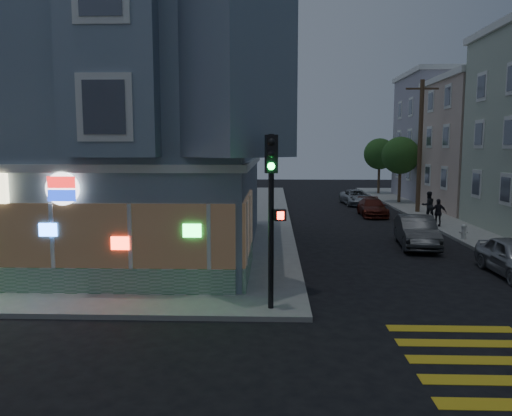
# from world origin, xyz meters

# --- Properties ---
(ground) EXTENTS (120.00, 120.00, 0.00)m
(ground) POSITION_xyz_m (0.00, 0.00, 0.00)
(ground) COLOR black
(ground) RESTS_ON ground
(sidewalk_nw) EXTENTS (33.00, 42.00, 0.15)m
(sidewalk_nw) POSITION_xyz_m (-13.50, 23.00, 0.07)
(sidewalk_nw) COLOR gray
(sidewalk_nw) RESTS_ON ground
(corner_building) EXTENTS (14.60, 14.60, 11.40)m
(corner_building) POSITION_xyz_m (-6.00, 10.98, 5.82)
(corner_building) COLOR slate
(corner_building) RESTS_ON sidewalk_nw
(row_house_d) EXTENTS (12.00, 8.60, 10.50)m
(row_house_d) POSITION_xyz_m (19.50, 34.00, 5.40)
(row_house_d) COLOR #9A95A4
(row_house_d) RESTS_ON sidewalk_ne
(utility_pole) EXTENTS (2.20, 0.30, 9.00)m
(utility_pole) POSITION_xyz_m (12.00, 24.00, 4.80)
(utility_pole) COLOR #4C3826
(utility_pole) RESTS_ON sidewalk_ne
(street_tree_near) EXTENTS (3.00, 3.00, 5.30)m
(street_tree_near) POSITION_xyz_m (12.20, 30.00, 3.94)
(street_tree_near) COLOR #4C3826
(street_tree_near) RESTS_ON sidewalk_ne
(street_tree_far) EXTENTS (3.00, 3.00, 5.30)m
(street_tree_far) POSITION_xyz_m (12.20, 38.00, 3.94)
(street_tree_far) COLOR #4C3826
(street_tree_far) RESTS_ON sidewalk_ne
(pedestrian_a) EXTENTS (0.93, 0.78, 1.71)m
(pedestrian_a) POSITION_xyz_m (11.65, 20.51, 1.01)
(pedestrian_a) COLOR black
(pedestrian_a) RESTS_ON sidewalk_ne
(pedestrian_b) EXTENTS (0.91, 0.38, 1.56)m
(pedestrian_b) POSITION_xyz_m (11.30, 17.48, 0.93)
(pedestrian_b) COLOR black
(pedestrian_b) RESTS_ON sidewalk_ne
(parked_car_b) EXTENTS (2.00, 4.56, 1.46)m
(parked_car_b) POSITION_xyz_m (8.60, 12.25, 0.73)
(parked_car_b) COLOR #3B3E41
(parked_car_b) RESTS_ON ground
(parked_car_c) EXTENTS (1.72, 4.10, 1.18)m
(parked_car_c) POSITION_xyz_m (8.60, 22.63, 0.59)
(parked_car_c) COLOR #591D14
(parked_car_c) RESTS_ON ground
(parked_car_d) EXTENTS (2.34, 4.51, 1.21)m
(parked_car_d) POSITION_xyz_m (8.60, 29.16, 0.61)
(parked_car_d) COLOR #A0A6AA
(parked_car_d) RESTS_ON ground
(traffic_signal) EXTENTS (0.60, 0.54, 4.85)m
(traffic_signal) POSITION_xyz_m (1.90, 2.61, 3.43)
(traffic_signal) COLOR black
(traffic_signal) RESTS_ON sidewalk_nw
(fire_hydrant) EXTENTS (0.42, 0.24, 0.73)m
(fire_hydrant) POSITION_xyz_m (11.30, 13.63, 0.53)
(fire_hydrant) COLOR silver
(fire_hydrant) RESTS_ON sidewalk_ne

